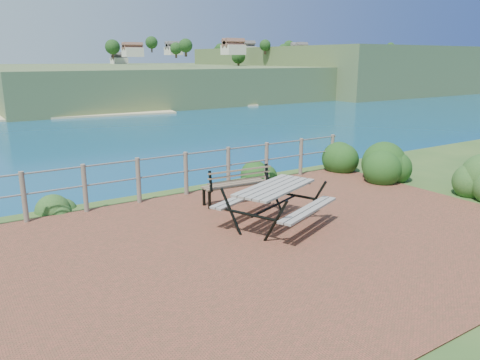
# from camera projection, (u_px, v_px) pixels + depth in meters

# --- Properties ---
(ground) EXTENTS (10.00, 7.00, 0.12)m
(ground) POSITION_uv_depth(u_px,v_px,m) (274.00, 240.00, 8.17)
(ground) COLOR brown
(ground) RESTS_ON ground
(safety_railing) EXTENTS (9.40, 0.10, 1.00)m
(safety_railing) POSITION_uv_depth(u_px,v_px,m) (186.00, 171.00, 10.74)
(safety_railing) COLOR #6B5B4C
(safety_railing) RESTS_ON ground
(distant_bay) EXTENTS (290.00, 232.36, 24.00)m
(distant_bay) POSITION_uv_depth(u_px,v_px,m) (301.00, 67.00, 264.33)
(distant_bay) COLOR #405B2D
(distant_bay) RESTS_ON ground
(picnic_table) EXTENTS (1.96, 1.48, 0.77)m
(picnic_table) POSITION_uv_depth(u_px,v_px,m) (275.00, 202.00, 8.74)
(picnic_table) COLOR gray
(picnic_table) RESTS_ON ground
(park_bench) EXTENTS (1.50, 0.47, 0.84)m
(park_bench) POSITION_uv_depth(u_px,v_px,m) (235.00, 179.00, 10.13)
(park_bench) COLOR brown
(park_bench) RESTS_ON ground
(shrub_right_front) EXTENTS (1.32, 1.32, 1.87)m
(shrub_right_front) POSITION_uv_depth(u_px,v_px,m) (390.00, 181.00, 12.12)
(shrub_right_front) COLOR #194916
(shrub_right_front) RESTS_ON ground
(shrub_right_edge) EXTENTS (0.99, 0.99, 1.42)m
(shrub_right_edge) POSITION_uv_depth(u_px,v_px,m) (340.00, 169.00, 13.40)
(shrub_right_edge) COLOR #194916
(shrub_right_edge) RESTS_ON ground
(shrub_lip_west) EXTENTS (0.74, 0.74, 0.47)m
(shrub_lip_west) POSITION_uv_depth(u_px,v_px,m) (59.00, 211.00, 9.74)
(shrub_lip_west) COLOR #1E4B1C
(shrub_lip_west) RESTS_ON ground
(shrub_lip_east) EXTENTS (0.82, 0.82, 0.58)m
(shrub_lip_east) POSITION_uv_depth(u_px,v_px,m) (262.00, 176.00, 12.66)
(shrub_lip_east) COLOR #194916
(shrub_lip_east) RESTS_ON ground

